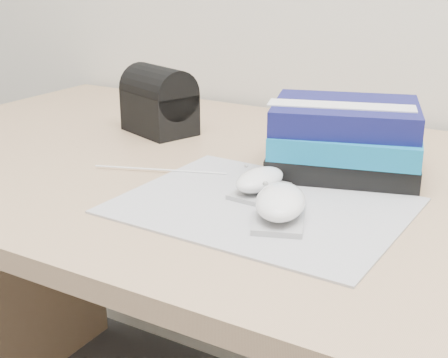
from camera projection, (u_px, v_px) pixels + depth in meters
The scene contains 7 objects.
desk at pixel (308, 295), 1.08m from camera, with size 1.60×0.80×0.73m.
mousepad at pixel (262, 206), 0.85m from camera, with size 0.38×0.29×0.00m, color gray.
mouse_rear at pixel (260, 182), 0.88m from camera, with size 0.06×0.10×0.04m.
mouse_front at pixel (280, 204), 0.79m from camera, with size 0.10×0.13×0.05m.
usb_cable at pixel (160, 170), 0.98m from camera, with size 0.00×0.00×0.21m, color white.
book_stack at pixel (345, 139), 0.97m from camera, with size 0.27×0.24×0.11m.
pouch at pixel (159, 101), 1.19m from camera, with size 0.16×0.13×0.13m.
Camera 1 is at (0.36, 0.75, 1.05)m, focal length 50.00 mm.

